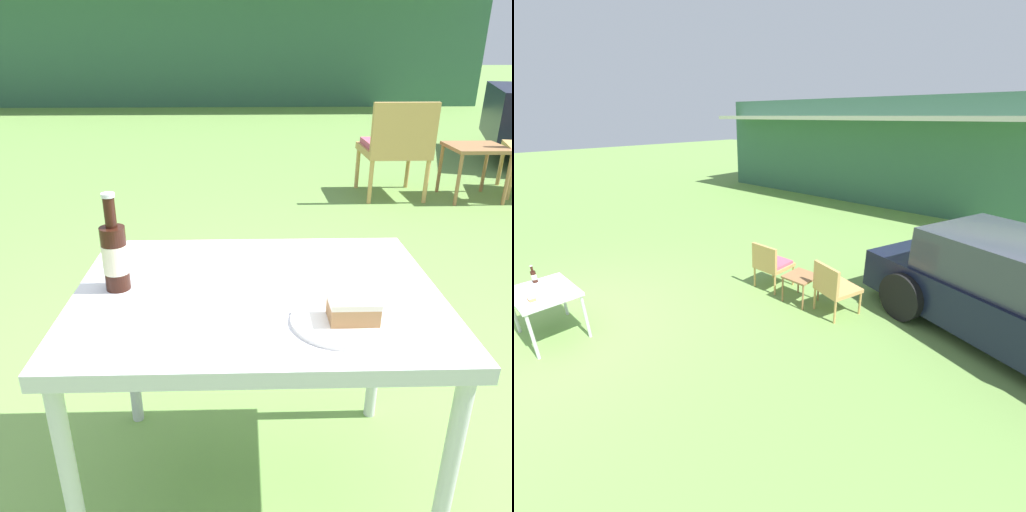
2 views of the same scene
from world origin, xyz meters
The scene contains 8 objects.
ground_plane centered at (0.00, 0.00, 0.00)m, with size 60.00×60.00×0.00m, color #6B9347.
cabin_building centered at (-0.91, 11.46, 1.70)m, with size 11.74×4.65×3.37m.
wicker_chair_cushioned centered at (1.28, 3.10, 0.46)m, with size 0.53×0.56×0.83m.
garden_side_table centered at (1.96, 3.05, 0.40)m, with size 0.46×0.47×0.46m.
patio_table centered at (0.00, 0.00, 0.62)m, with size 0.93×0.70×0.68m.
cake_on_plate centered at (0.19, -0.18, 0.71)m, with size 0.22×0.22×0.06m.
cola_bottle_near centered at (-0.36, 0.02, 0.78)m, with size 0.06×0.06×0.25m.
fork centered at (0.15, -0.16, 0.69)m, with size 0.15×0.07×0.01m.
Camera 1 is at (-0.03, -1.14, 1.27)m, focal length 35.00 mm.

